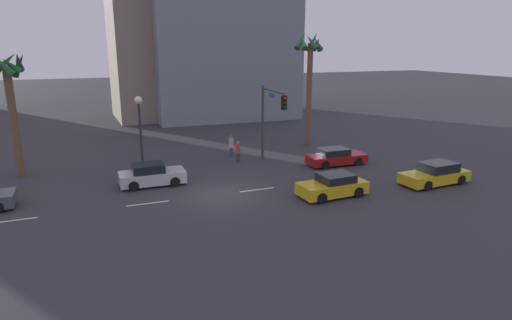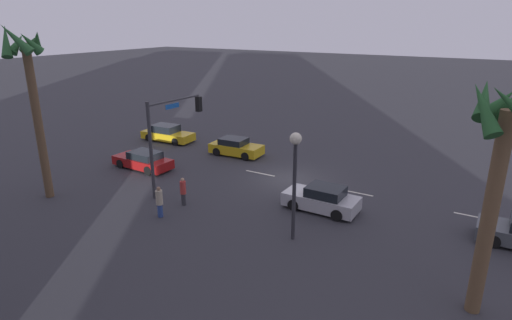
# 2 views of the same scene
# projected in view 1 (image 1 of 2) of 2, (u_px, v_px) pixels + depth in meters

# --- Properties ---
(ground_plane) EXTENTS (220.00, 220.00, 0.00)m
(ground_plane) POSITION_uv_depth(u_px,v_px,m) (222.00, 194.00, 26.38)
(ground_plane) COLOR #333338
(lane_stripe_1) EXTENTS (1.85, 0.14, 0.01)m
(lane_stripe_1) POSITION_uv_depth(u_px,v_px,m) (18.00, 220.00, 22.45)
(lane_stripe_1) COLOR silver
(lane_stripe_1) RESTS_ON ground_plane
(lane_stripe_2) EXTENTS (2.42, 0.14, 0.01)m
(lane_stripe_2) POSITION_uv_depth(u_px,v_px,m) (148.00, 203.00, 24.80)
(lane_stripe_2) COLOR silver
(lane_stripe_2) RESTS_ON ground_plane
(lane_stripe_3) EXTENTS (2.29, 0.14, 0.01)m
(lane_stripe_3) POSITION_uv_depth(u_px,v_px,m) (257.00, 190.00, 27.18)
(lane_stripe_3) COLOR silver
(lane_stripe_3) RESTS_ON ground_plane
(car_0) EXTENTS (4.75, 2.14, 1.41)m
(car_0) POSITION_uv_depth(u_px,v_px,m) (435.00, 174.00, 28.24)
(car_0) COLOR gold
(car_0) RESTS_ON ground_plane
(car_1) EXTENTS (4.52, 1.99, 1.28)m
(car_1) POSITION_uv_depth(u_px,v_px,m) (336.00, 157.00, 32.80)
(car_1) COLOR maroon
(car_1) RESTS_ON ground_plane
(car_3) EXTENTS (4.14, 1.96, 1.43)m
(car_3) POSITION_uv_depth(u_px,v_px,m) (151.00, 175.00, 27.98)
(car_3) COLOR #B7B7BC
(car_3) RESTS_ON ground_plane
(car_5) EXTENTS (4.21, 2.11, 1.35)m
(car_5) POSITION_uv_depth(u_px,v_px,m) (333.00, 186.00, 25.94)
(car_5) COLOR gold
(car_5) RESTS_ON ground_plane
(traffic_signal) EXTENTS (0.48, 4.67, 5.83)m
(traffic_signal) POSITION_uv_depth(u_px,v_px,m) (270.00, 112.00, 32.15)
(traffic_signal) COLOR #38383D
(traffic_signal) RESTS_ON ground_plane
(streetlamp) EXTENTS (0.56, 0.56, 5.33)m
(streetlamp) POSITION_uv_depth(u_px,v_px,m) (140.00, 118.00, 30.58)
(streetlamp) COLOR #2D2D33
(streetlamp) RESTS_ON ground_plane
(pedestrian_0) EXTENTS (0.48, 0.48, 1.65)m
(pedestrian_0) POSITION_uv_depth(u_px,v_px,m) (238.00, 151.00, 33.50)
(pedestrian_0) COLOR #333338
(pedestrian_0) RESTS_ON ground_plane
(pedestrian_1) EXTENTS (0.46, 0.46, 1.74)m
(pedestrian_1) POSITION_uv_depth(u_px,v_px,m) (231.00, 146.00, 35.19)
(pedestrian_1) COLOR #2D478C
(pedestrian_1) RESTS_ON ground_plane
(palm_tree_0) EXTENTS (2.62, 2.66, 10.10)m
(palm_tree_0) POSITION_uv_depth(u_px,v_px,m) (309.00, 66.00, 37.63)
(palm_tree_0) COLOR brown
(palm_tree_0) RESTS_ON ground_plane
(palm_tree_1) EXTENTS (2.76, 2.66, 8.58)m
(palm_tree_1) POSITION_uv_depth(u_px,v_px,m) (8.00, 85.00, 28.45)
(palm_tree_1) COLOR brown
(palm_tree_1) RESTS_ON ground_plane
(building_0) EXTENTS (20.84, 10.90, 24.48)m
(building_0) POSITION_uv_depth(u_px,v_px,m) (195.00, 17.00, 54.32)
(building_0) COLOR gray
(building_0) RESTS_ON ground_plane
(building_2) EXTENTS (17.50, 16.12, 20.14)m
(building_2) POSITION_uv_depth(u_px,v_px,m) (217.00, 35.00, 55.27)
(building_2) COLOR gray
(building_2) RESTS_ON ground_plane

